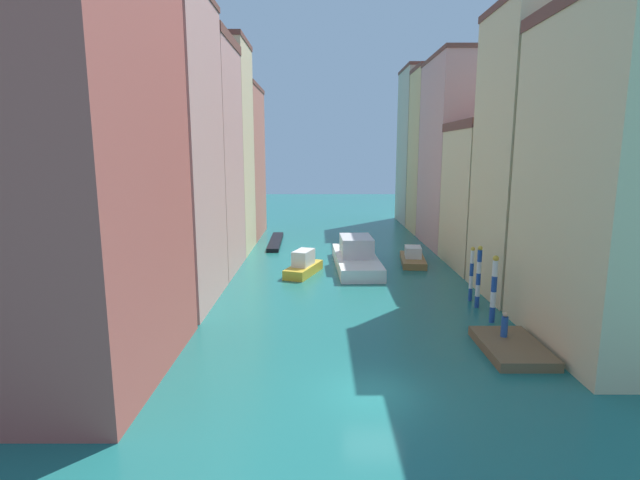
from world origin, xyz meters
name	(u,v)px	position (x,y,z in m)	size (l,w,h in m)	color
ground_plane	(344,265)	(0.00, 24.50, 0.00)	(154.00, 154.00, 0.00)	#1E6B66
building_left_0	(76,169)	(-13.09, 2.14, 9.63)	(7.07, 11.85, 19.24)	#B25147
building_left_1	(158,152)	(-13.09, 13.22, 10.35)	(7.07, 9.57, 20.69)	tan
building_left_2	(194,157)	(-13.09, 22.68, 9.95)	(7.07, 9.37, 19.87)	tan
building_left_3	(215,149)	(-13.09, 31.28, 10.73)	(7.07, 7.94, 21.45)	beige
building_left_4	(232,162)	(-13.09, 40.64, 9.12)	(7.07, 10.92, 18.23)	#C6705B
building_right_0	(620,179)	(13.09, 5.32, 9.01)	(7.07, 11.01, 18.00)	beige
building_right_1	(537,155)	(13.09, 15.04, 10.17)	(7.07, 7.98, 20.32)	beige
building_right_2	(491,195)	(13.09, 23.83, 6.54)	(7.07, 9.30, 13.05)	beige
building_right_3	(460,153)	(13.09, 34.23, 10.25)	(7.07, 11.69, 20.49)	tan
building_right_4	(439,151)	(13.09, 43.72, 10.46)	(7.07, 7.44, 20.90)	#DBB77A
building_right_5	(424,147)	(13.09, 52.41, 11.12)	(7.07, 9.54, 22.23)	#BCB299
waterfront_dock	(511,347)	(7.80, 4.49, 0.25)	(3.05, 5.06, 0.51)	brown
person_on_dock	(504,325)	(7.69, 5.37, 1.14)	(0.36, 0.36, 1.38)	#234C93
mooring_pole_0	(493,288)	(8.34, 9.02, 2.17)	(0.37, 0.37, 4.24)	#1E479E
mooring_pole_1	(478,276)	(8.33, 11.90, 2.18)	(0.33, 0.33, 4.27)	#1E479E
mooring_pole_2	(471,273)	(8.34, 13.42, 1.99)	(0.29, 0.29, 3.89)	#1E479E
vaporetto_white	(355,257)	(0.99, 23.59, 0.98)	(4.03, 11.73, 2.84)	white
gondola_black	(275,242)	(-7.42, 35.27, 0.21)	(1.55, 10.66, 0.42)	black
motorboat_0	(303,265)	(-3.72, 20.96, 0.78)	(3.36, 5.33, 2.12)	gold
motorboat_1	(412,258)	(6.48, 25.13, 0.54)	(2.77, 6.07, 1.60)	olive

